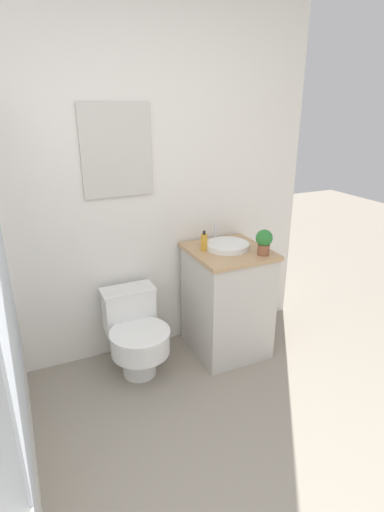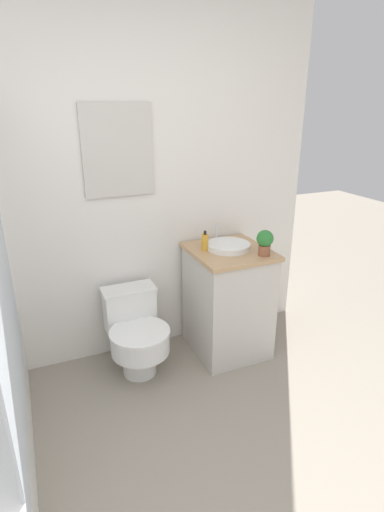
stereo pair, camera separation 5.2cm
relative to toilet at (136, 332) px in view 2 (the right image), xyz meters
The scene contains 6 objects.
wall_back 1.03m from the toilet, 122.95° to the left, with size 3.37×0.07×2.50m.
toilet is the anchor object (origin of this frame).
vanity 0.71m from the toilet, ahead, with size 0.54×0.58×0.81m.
sink 0.88m from the toilet, ahead, with size 0.31×0.35×0.13m.
soap_bottle 0.79m from the toilet, ahead, with size 0.05×0.05×0.14m.
potted_plant 1.08m from the toilet, 13.68° to the right, with size 0.11×0.11×0.18m.
Camera 2 is at (-0.38, -0.71, 1.77)m, focal length 28.00 mm.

